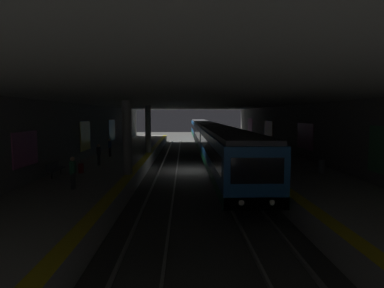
% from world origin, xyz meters
% --- Properties ---
extents(ground_plane, '(120.00, 120.00, 0.00)m').
position_xyz_m(ground_plane, '(0.00, 0.00, 0.00)').
color(ground_plane, '#42423F').
extents(track_left, '(60.00, 1.53, 0.16)m').
position_xyz_m(track_left, '(0.00, -2.20, 0.08)').
color(track_left, gray).
rests_on(track_left, ground).
extents(track_right, '(60.00, 1.53, 0.16)m').
position_xyz_m(track_right, '(0.00, 2.20, 0.08)').
color(track_right, gray).
rests_on(track_right, ground).
extents(platform_left, '(60.00, 5.30, 1.06)m').
position_xyz_m(platform_left, '(0.00, -6.55, 0.53)').
color(platform_left, '#A8A59E').
rests_on(platform_left, ground).
extents(platform_right, '(60.00, 5.30, 1.06)m').
position_xyz_m(platform_right, '(0.00, 6.55, 0.53)').
color(platform_right, '#A8A59E').
rests_on(platform_right, ground).
extents(wall_left, '(60.00, 0.56, 5.60)m').
position_xyz_m(wall_left, '(0.06, -9.45, 2.80)').
color(wall_left, slate).
rests_on(wall_left, ground).
extents(wall_right, '(60.00, 0.56, 5.60)m').
position_xyz_m(wall_right, '(0.06, 9.45, 2.80)').
color(wall_right, slate).
rests_on(wall_right, ground).
extents(ceiling_slab, '(60.00, 19.40, 0.40)m').
position_xyz_m(ceiling_slab, '(0.00, 0.00, 5.80)').
color(ceiling_slab, beige).
rests_on(ceiling_slab, wall_left).
extents(pillar_near, '(0.56, 0.56, 4.55)m').
position_xyz_m(pillar_near, '(-7.28, 4.35, 3.33)').
color(pillar_near, gray).
rests_on(pillar_near, platform_right).
extents(pillar_far, '(0.56, 0.56, 4.55)m').
position_xyz_m(pillar_far, '(4.43, 4.35, 3.33)').
color(pillar_far, gray).
rests_on(pillar_far, platform_right).
extents(metro_train, '(58.36, 2.83, 3.49)m').
position_xyz_m(metro_train, '(15.18, -2.20, 2.03)').
color(metro_train, '#19569E').
rests_on(metro_train, track_left).
extents(bench_left_near, '(1.70, 0.47, 0.86)m').
position_xyz_m(bench_left_near, '(3.03, -8.53, 1.57)').
color(bench_left_near, '#262628').
rests_on(bench_left_near, platform_left).
extents(bench_left_mid, '(1.70, 0.47, 0.86)m').
position_xyz_m(bench_left_mid, '(10.97, -8.53, 1.57)').
color(bench_left_mid, '#262628').
rests_on(bench_left_mid, platform_left).
extents(bench_left_far, '(1.70, 0.47, 0.86)m').
position_xyz_m(bench_left_far, '(13.29, -8.53, 1.57)').
color(bench_left_far, '#262628').
rests_on(bench_left_far, platform_left).
extents(bench_right_near, '(1.70, 0.47, 0.86)m').
position_xyz_m(bench_right_near, '(-8.02, 8.53, 1.57)').
color(bench_right_near, '#262628').
rests_on(bench_right_near, platform_right).
extents(bench_right_mid, '(1.70, 0.47, 0.86)m').
position_xyz_m(bench_right_mid, '(15.06, 8.53, 1.57)').
color(bench_right_mid, '#262628').
rests_on(bench_right_mid, platform_right).
extents(person_waiting_near, '(0.60, 0.22, 1.56)m').
position_xyz_m(person_waiting_near, '(-3.67, 7.06, 1.89)').
color(person_waiting_near, '#2A2A2A').
rests_on(person_waiting_near, platform_right).
extents(person_walking_mid, '(0.60, 0.22, 1.62)m').
position_xyz_m(person_walking_mid, '(-11.24, 6.37, 1.93)').
color(person_walking_mid, '#3C3C3C').
rests_on(person_walking_mid, platform_right).
extents(person_standing_far, '(0.60, 0.22, 1.57)m').
position_xyz_m(person_standing_far, '(1.43, 7.40, 1.90)').
color(person_standing_far, black).
rests_on(person_standing_far, platform_right).
extents(person_boarding, '(0.60, 0.24, 1.74)m').
position_xyz_m(person_boarding, '(-0.99, 5.63, 2.00)').
color(person_boarding, '#474747').
rests_on(person_boarding, platform_right).
extents(suitcase_rolling, '(0.33, 0.24, 0.90)m').
position_xyz_m(suitcase_rolling, '(-6.77, 7.38, 1.35)').
color(suitcase_rolling, maroon).
rests_on(suitcase_rolling, platform_right).
extents(backpack_on_floor, '(0.30, 0.20, 0.40)m').
position_xyz_m(backpack_on_floor, '(-7.48, -5.34, 1.25)').
color(backpack_on_floor, '#1E512D').
rests_on(backpack_on_floor, platform_left).
extents(trash_bin, '(0.44, 0.44, 0.85)m').
position_xyz_m(trash_bin, '(-7.21, -7.80, 1.48)').
color(trash_bin, '#595B5E').
rests_on(trash_bin, platform_left).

